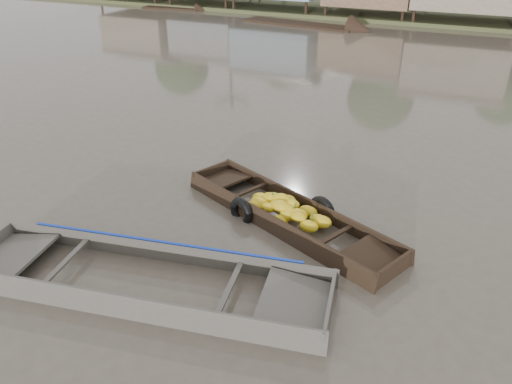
% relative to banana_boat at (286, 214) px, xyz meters
% --- Properties ---
extents(ground, '(120.00, 120.00, 0.00)m').
position_rel_banana_boat_xyz_m(ground, '(-1.05, -1.79, -0.15)').
color(ground, '#50493D').
rests_on(ground, ground).
extents(banana_boat, '(5.64, 3.39, 0.76)m').
position_rel_banana_boat_xyz_m(banana_boat, '(0.00, 0.00, 0.00)').
color(banana_boat, black).
rests_on(banana_boat, ground).
extents(viewer_boat, '(7.01, 3.02, 0.55)m').
position_rel_banana_boat_xyz_m(viewer_boat, '(-1.43, -3.20, -0.10)').
color(viewer_boat, '#49443D').
rests_on(viewer_boat, ground).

